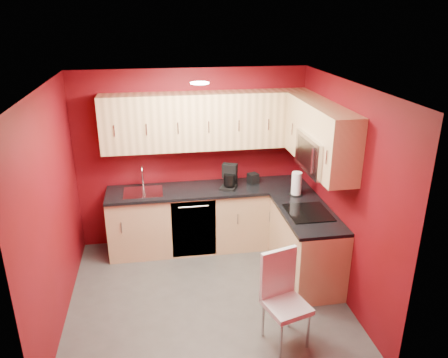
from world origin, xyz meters
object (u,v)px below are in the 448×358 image
object	(u,v)px
napkin_holder	(253,178)
dining_chair	(287,302)
paper_towel	(297,184)
coffee_maker	(229,177)
sink	(143,189)
microwave	(322,154)

from	to	relation	value
napkin_holder	dining_chair	distance (m)	2.22
napkin_holder	paper_towel	world-z (taller)	paper_towel
coffee_maker	paper_towel	world-z (taller)	coffee_maker
napkin_holder	paper_towel	bearing A→B (deg)	-46.98
coffee_maker	dining_chair	size ratio (longest dim) A/B	0.34
dining_chair	napkin_holder	bearing A→B (deg)	70.19
napkin_holder	sink	bearing A→B (deg)	-177.50
sink	dining_chair	size ratio (longest dim) A/B	0.53
microwave	napkin_holder	distance (m)	1.38
coffee_maker	paper_towel	size ratio (longest dim) A/B	1.06
microwave	dining_chair	xyz separation A→B (m)	(-0.69, -1.09, -1.17)
coffee_maker	dining_chair	world-z (taller)	coffee_maker
sink	napkin_holder	size ratio (longest dim) A/B	3.68
microwave	dining_chair	bearing A→B (deg)	-122.48
microwave	dining_chair	distance (m)	1.74
paper_towel	dining_chair	size ratio (longest dim) A/B	0.32
sink	dining_chair	bearing A→B (deg)	-56.22
napkin_holder	dining_chair	xyz separation A→B (m)	(-0.14, -2.16, -0.49)
paper_towel	microwave	bearing A→B (deg)	-81.58
paper_towel	napkin_holder	bearing A→B (deg)	133.02
napkin_holder	microwave	bearing A→B (deg)	-62.62
sink	napkin_holder	bearing A→B (deg)	2.50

